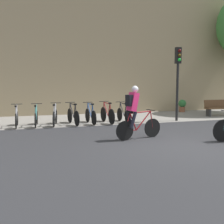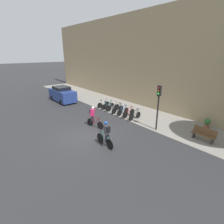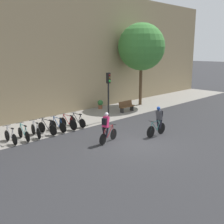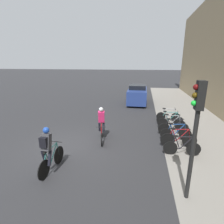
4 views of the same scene
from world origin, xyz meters
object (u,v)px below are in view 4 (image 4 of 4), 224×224
(parked_bike_2, at_px, (171,123))
(parked_bike_3, at_px, (173,128))
(cyclist_pink, at_px, (101,122))
(parked_bike_1, at_px, (170,119))
(parked_bike_0, at_px, (168,116))
(traffic_light_pole, at_px, (196,121))
(cyclist_grey, at_px, (48,150))
(parked_bike_6, at_px, (182,147))
(parked_car, at_px, (137,95))
(parked_bike_5, at_px, (179,139))
(parked_bike_4, at_px, (176,133))

(parked_bike_2, xyz_separation_m, parked_bike_3, (0.79, -0.00, 0.00))
(parked_bike_2, bearing_deg, cyclist_pink, -60.60)
(parked_bike_1, relative_size, parked_bike_2, 1.02)
(parked_bike_0, relative_size, traffic_light_pole, 0.46)
(parked_bike_1, distance_m, parked_bike_3, 1.58)
(cyclist_grey, distance_m, parked_bike_2, 7.39)
(cyclist_pink, height_order, parked_bike_2, cyclist_pink)
(parked_bike_0, height_order, parked_bike_6, parked_bike_0)
(parked_bike_2, xyz_separation_m, parked_car, (-6.85, -2.36, 0.50))
(parked_bike_5, xyz_separation_m, traffic_light_pole, (3.41, -0.35, 2.03))
(traffic_light_pole, height_order, parked_car, traffic_light_pole)
(traffic_light_pole, bearing_deg, parked_bike_2, 176.55)
(parked_bike_0, bearing_deg, parked_bike_3, -0.00)
(cyclist_pink, height_order, parked_bike_4, cyclist_pink)
(traffic_light_pole, bearing_deg, parked_bike_4, 175.25)
(cyclist_grey, height_order, parked_bike_6, cyclist_grey)
(parked_bike_3, bearing_deg, parked_bike_2, 179.96)
(parked_bike_0, bearing_deg, parked_bike_6, -0.00)
(parked_bike_4, xyz_separation_m, parked_bike_5, (0.79, 0.00, 0.02))
(cyclist_grey, relative_size, parked_bike_0, 1.12)
(parked_car, bearing_deg, traffic_light_pole, 9.07)
(parked_bike_6, bearing_deg, parked_bike_1, -179.99)
(parked_bike_0, height_order, parked_car, parked_car)
(parked_bike_1, xyz_separation_m, parked_bike_6, (3.96, 0.00, -0.00))
(cyclist_grey, distance_m, parked_car, 12.53)
(parked_bike_4, height_order, parked_bike_6, parked_bike_4)
(cyclist_pink, relative_size, parked_bike_2, 1.08)
(cyclist_grey, xyz_separation_m, parked_bike_5, (-3.02, 5.02, -0.54))
(cyclist_pink, bearing_deg, traffic_light_pole, 44.08)
(cyclist_grey, height_order, parked_bike_4, cyclist_grey)
(parked_bike_1, bearing_deg, parked_bike_2, 0.11)
(parked_bike_1, bearing_deg, parked_bike_3, 0.03)
(parked_bike_6, distance_m, parked_car, 10.31)
(parked_bike_0, distance_m, parked_bike_3, 2.38)
(cyclist_grey, relative_size, traffic_light_pole, 0.51)
(cyclist_pink, distance_m, cyclist_grey, 3.43)
(parked_bike_0, bearing_deg, cyclist_pink, -45.74)
(parked_bike_1, relative_size, parked_bike_6, 1.04)
(parked_bike_1, distance_m, parked_bike_2, 0.79)
(parked_bike_6, bearing_deg, parked_car, -166.72)
(parked_bike_3, height_order, parked_bike_5, parked_bike_5)
(parked_bike_5, height_order, parked_bike_6, parked_bike_5)
(cyclist_pink, relative_size, cyclist_grey, 0.98)
(cyclist_pink, distance_m, parked_bike_0, 5.40)
(cyclist_pink, height_order, cyclist_grey, cyclist_grey)
(parked_bike_3, bearing_deg, parked_bike_4, 0.05)
(cyclist_pink, distance_m, parked_bike_2, 4.45)
(parked_bike_4, bearing_deg, traffic_light_pole, -4.75)
(parked_bike_5, relative_size, traffic_light_pole, 0.49)
(parked_bike_6, relative_size, parked_car, 0.37)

